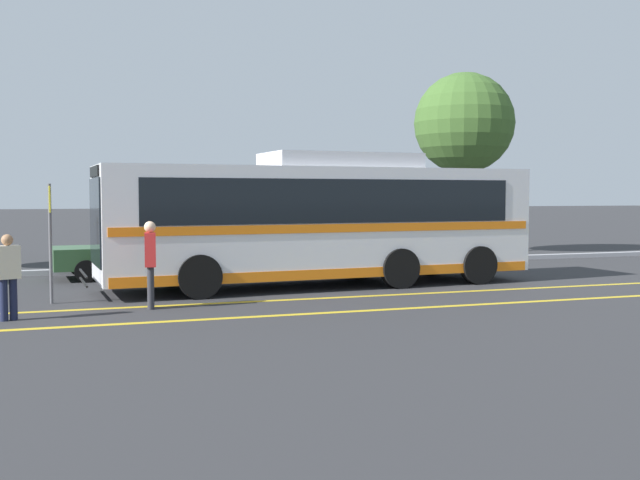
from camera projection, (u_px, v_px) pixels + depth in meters
ground_plane at (265, 286)px, 19.10m from camera, size 220.00×220.00×0.00m
lane_strip_0 at (351, 297)px, 17.02m from camera, size 30.96×0.20×0.01m
lane_strip_1 at (387, 309)px, 15.14m from camera, size 30.96×0.20×0.01m
curb_strip at (269, 265)px, 23.82m from camera, size 38.96×0.36×0.15m
transit_bus at (321, 219)px, 19.00m from camera, size 11.38×3.18×3.37m
parked_car_1 at (130, 252)px, 21.08m from camera, size 4.34×2.16×1.43m
parked_car_2 at (298, 250)px, 22.42m from camera, size 4.01×2.06×1.27m
pedestrian_0 at (8, 272)px, 13.77m from camera, size 0.47×0.34×1.60m
pedestrian_1 at (150, 259)px, 15.20m from camera, size 0.26×0.44×1.79m
bus_stop_sign at (50, 228)px, 15.86m from camera, size 0.07×0.40×2.56m
tree_1 at (464, 123)px, 29.37m from camera, size 3.93×3.93×7.11m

